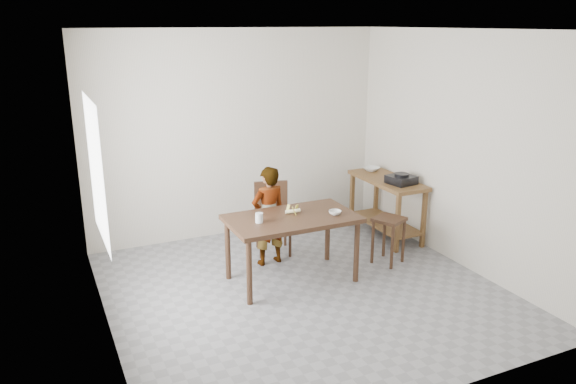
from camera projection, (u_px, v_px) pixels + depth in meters
name	position (u px, v px, depth m)	size (l,w,h in m)	color
floor	(304.00, 292.00, 6.03)	(4.00, 4.00, 0.04)	gray
ceiling	(306.00, 27.00, 5.23)	(4.00, 4.00, 0.04)	white
wall_back	(236.00, 134.00, 7.38)	(4.00, 0.04, 2.70)	silver
wall_front	(435.00, 236.00, 3.88)	(4.00, 0.04, 2.70)	silver
wall_left	(95.00, 194.00, 4.82)	(0.04, 4.00, 2.70)	silver
wall_right	(462.00, 151.00, 6.44)	(0.04, 4.00, 2.70)	silver
window_pane	(96.00, 171.00, 4.97)	(0.02, 1.10, 1.30)	white
dining_table	(292.00, 249.00, 6.17)	(1.40, 0.80, 0.75)	#3B2517
prep_counter	(386.00, 207.00, 7.47)	(0.50, 1.20, 0.80)	brown
child	(268.00, 216.00, 6.55)	(0.43, 0.29, 1.19)	white
dining_chair	(273.00, 219.00, 6.92)	(0.42, 0.42, 0.87)	#3B2517
stool	(388.00, 240.00, 6.66)	(0.32, 0.32, 0.56)	#3B2517
glass_tumbler	(259.00, 218.00, 5.87)	(0.08, 0.08, 0.10)	white
small_bowl	(335.00, 212.00, 6.12)	(0.14, 0.14, 0.04)	silver
banana	(293.00, 211.00, 6.15)	(0.19, 0.13, 0.07)	#FDE061
serving_bowl	(372.00, 169.00, 7.72)	(0.21, 0.21, 0.05)	silver
gas_burner	(401.00, 180.00, 7.10)	(0.31, 0.31, 0.10)	black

